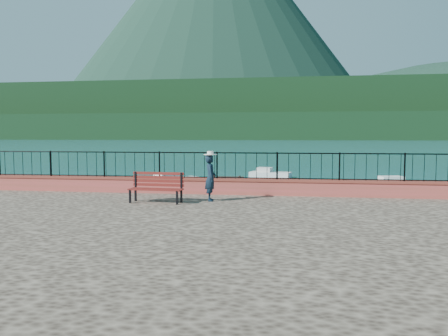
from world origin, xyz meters
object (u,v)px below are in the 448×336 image
(park_bench, at_px, (156,194))
(boat_2, at_px, (400,182))
(boat_3, at_px, (174,179))
(boat_1, at_px, (343,188))
(boat_0, at_px, (103,194))
(person, at_px, (210,178))
(boat_4, at_px, (270,172))

(park_bench, height_order, boat_2, park_bench)
(boat_3, bearing_deg, boat_1, -69.59)
(boat_0, height_order, boat_3, same)
(boat_1, bearing_deg, person, -74.29)
(park_bench, relative_size, boat_3, 0.43)
(boat_1, relative_size, boat_2, 0.92)
(boat_2, bearing_deg, boat_1, -150.48)
(boat_1, relative_size, boat_3, 0.87)
(boat_0, height_order, boat_4, same)
(person, height_order, boat_0, person)
(park_bench, relative_size, boat_0, 0.42)
(park_bench, xyz_separation_m, boat_4, (2.74, 21.48, -1.09))
(boat_1, bearing_deg, boat_3, -155.52)
(boat_1, height_order, boat_3, same)
(boat_4, bearing_deg, boat_0, -106.94)
(person, distance_m, boat_3, 15.68)
(park_bench, distance_m, person, 1.84)
(boat_0, bearing_deg, boat_3, 56.75)
(boat_1, distance_m, boat_3, 11.36)
(boat_0, bearing_deg, person, -66.67)
(park_bench, distance_m, boat_2, 19.04)
(boat_2, height_order, boat_3, same)
(park_bench, xyz_separation_m, boat_3, (-3.56, 15.31, -1.09))
(boat_3, bearing_deg, person, -122.37)
(park_bench, bearing_deg, boat_4, 86.43)
(park_bench, height_order, boat_0, park_bench)
(person, distance_m, boat_4, 20.96)
(park_bench, xyz_separation_m, boat_1, (7.27, 11.87, -1.09))
(person, xyz_separation_m, boat_2, (9.54, 14.74, -1.57))
(boat_2, bearing_deg, park_bench, -138.04)
(person, distance_m, boat_1, 12.67)
(person, bearing_deg, boat_2, -45.29)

